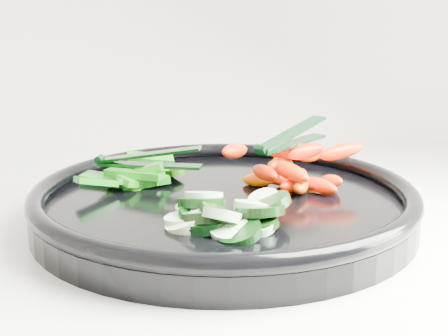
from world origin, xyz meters
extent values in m
cylinder|color=black|center=(-0.52, 1.69, 0.94)|extent=(0.49, 0.49, 0.02)
torus|color=black|center=(-0.52, 1.69, 0.96)|extent=(0.49, 0.49, 0.02)
cylinder|color=black|center=(-0.52, 1.58, 0.96)|extent=(0.05, 0.05, 0.02)
cylinder|color=beige|center=(-0.53, 1.58, 0.96)|extent=(0.03, 0.04, 0.02)
cylinder|color=black|center=(-0.55, 1.61, 0.96)|extent=(0.06, 0.05, 0.03)
cylinder|color=beige|center=(-0.55, 1.61, 0.96)|extent=(0.04, 0.04, 0.03)
cylinder|color=black|center=(-0.55, 1.62, 0.96)|extent=(0.06, 0.06, 0.03)
cylinder|color=beige|center=(-0.54, 1.62, 0.96)|extent=(0.03, 0.03, 0.02)
cylinder|color=black|center=(-0.51, 1.60, 0.96)|extent=(0.06, 0.06, 0.02)
cylinder|color=#B5D2A8|center=(-0.51, 1.59, 0.96)|extent=(0.03, 0.03, 0.02)
cylinder|color=black|center=(-0.54, 1.64, 0.96)|extent=(0.05, 0.05, 0.02)
cylinder|color=#CBECBC|center=(-0.56, 1.65, 0.96)|extent=(0.04, 0.04, 0.02)
cylinder|color=black|center=(-0.55, 1.60, 0.96)|extent=(0.06, 0.06, 0.02)
cylinder|color=#DEF8C7|center=(-0.57, 1.61, 0.96)|extent=(0.05, 0.05, 0.01)
cylinder|color=black|center=(-0.56, 1.61, 0.96)|extent=(0.04, 0.04, 0.02)
cylinder|color=#D3F1C1|center=(-0.56, 1.61, 0.96)|extent=(0.04, 0.04, 0.02)
cylinder|color=black|center=(-0.49, 1.62, 0.97)|extent=(0.06, 0.06, 0.03)
cylinder|color=#D4ECBD|center=(-0.49, 1.63, 0.97)|extent=(0.03, 0.03, 0.02)
cylinder|color=black|center=(-0.55, 1.63, 0.97)|extent=(0.05, 0.05, 0.02)
cylinder|color=#DCFAC8|center=(-0.55, 1.64, 0.97)|extent=(0.04, 0.04, 0.02)
cylinder|color=black|center=(-0.54, 1.60, 0.97)|extent=(0.04, 0.04, 0.03)
cylinder|color=#DCF1C1|center=(-0.54, 1.59, 0.97)|extent=(0.05, 0.05, 0.03)
cylinder|color=black|center=(-0.50, 1.60, 0.97)|extent=(0.05, 0.05, 0.02)
cylinder|color=beige|center=(-0.51, 1.61, 0.97)|extent=(0.05, 0.05, 0.02)
ellipsoid|color=#FF5200|center=(-0.44, 1.71, 0.96)|extent=(0.03, 0.05, 0.03)
ellipsoid|color=#FD2D00|center=(-0.45, 1.69, 0.96)|extent=(0.04, 0.04, 0.02)
ellipsoid|color=#FF2D00|center=(-0.43, 1.69, 0.96)|extent=(0.04, 0.05, 0.02)
ellipsoid|color=#F45B00|center=(-0.48, 1.72, 0.96)|extent=(0.04, 0.04, 0.02)
ellipsoid|color=#FF3600|center=(-0.41, 1.70, 0.96)|extent=(0.02, 0.04, 0.02)
ellipsoid|color=#E62E00|center=(-0.48, 1.73, 0.96)|extent=(0.02, 0.05, 0.02)
ellipsoid|color=#EA4400|center=(-0.44, 1.69, 0.96)|extent=(0.03, 0.04, 0.02)
ellipsoid|color=#F21A00|center=(-0.46, 1.72, 0.96)|extent=(0.05, 0.03, 0.02)
ellipsoid|color=#FF4800|center=(-0.44, 1.78, 0.96)|extent=(0.03, 0.06, 0.03)
ellipsoid|color=red|center=(-0.48, 1.69, 0.98)|extent=(0.03, 0.05, 0.02)
ellipsoid|color=#F25C00|center=(-0.44, 1.77, 0.98)|extent=(0.03, 0.05, 0.02)
ellipsoid|color=#FF5700|center=(-0.46, 1.70, 0.98)|extent=(0.04, 0.06, 0.02)
ellipsoid|color=#EE1F00|center=(-0.46, 1.72, 0.98)|extent=(0.04, 0.04, 0.02)
ellipsoid|color=red|center=(-0.42, 1.76, 0.98)|extent=(0.05, 0.05, 0.02)
ellipsoid|color=#E82B00|center=(-0.45, 1.73, 0.99)|extent=(0.05, 0.03, 0.03)
ellipsoid|color=#FF0D00|center=(-0.50, 1.73, 0.99)|extent=(0.04, 0.05, 0.02)
ellipsoid|color=#EE1800|center=(-0.43, 1.72, 0.99)|extent=(0.05, 0.03, 0.02)
ellipsoid|color=red|center=(-0.40, 1.72, 0.99)|extent=(0.06, 0.03, 0.02)
cube|color=#0B740B|center=(-0.59, 1.75, 0.96)|extent=(0.04, 0.05, 0.02)
cube|color=#136D0A|center=(-0.60, 1.74, 0.96)|extent=(0.05, 0.06, 0.03)
cube|color=#17720A|center=(-0.58, 1.77, 0.96)|extent=(0.04, 0.05, 0.02)
cube|color=#09650A|center=(-0.60, 1.74, 0.96)|extent=(0.05, 0.03, 0.02)
cube|color=#23710A|center=(-0.60, 1.75, 0.96)|extent=(0.05, 0.06, 0.02)
cube|color=#09670D|center=(-0.64, 1.75, 0.96)|extent=(0.06, 0.04, 0.01)
cube|color=#09680C|center=(-0.62, 1.74, 0.96)|extent=(0.03, 0.05, 0.02)
cube|color=#1A6009|center=(-0.61, 1.74, 0.97)|extent=(0.06, 0.03, 0.03)
cube|color=#09680D|center=(-0.65, 1.71, 0.97)|extent=(0.04, 0.03, 0.02)
cube|color=#166E0A|center=(-0.61, 1.73, 0.97)|extent=(0.06, 0.04, 0.01)
cube|color=#0A6B0D|center=(-0.59, 1.80, 0.97)|extent=(0.05, 0.02, 0.02)
cylinder|color=black|center=(-0.49, 1.69, 1.00)|extent=(0.01, 0.01, 0.01)
cube|color=black|center=(-0.45, 1.73, 1.00)|extent=(0.09, 0.09, 0.00)
cube|color=black|center=(-0.45, 1.73, 1.01)|extent=(0.09, 0.09, 0.02)
cylinder|color=black|center=(-0.65, 1.76, 0.98)|extent=(0.01, 0.01, 0.01)
cube|color=black|center=(-0.59, 1.75, 0.97)|extent=(0.11, 0.05, 0.00)
cube|color=black|center=(-0.59, 1.75, 0.99)|extent=(0.11, 0.05, 0.02)
camera|label=1|loc=(-0.59, 1.11, 1.14)|focal=50.00mm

